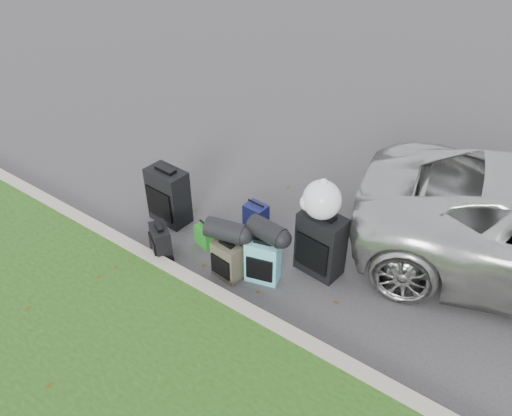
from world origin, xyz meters
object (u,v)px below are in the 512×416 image
Objects in this scene: suitcase_large_black_left at (169,196)px; tote_navy at (256,215)px; suitcase_olive at (227,260)px; suitcase_large_black_right at (321,244)px; suitcase_small_black at (161,242)px; suitcase_teal at (263,261)px; tote_green at (206,235)px.

tote_navy is (1.08, 0.63, -0.25)m from suitcase_large_black_left.
tote_navy is (-0.34, 1.07, -0.09)m from suitcase_olive.
suitcase_large_black_left is at bearing -165.96° from suitcase_large_black_right.
suitcase_large_black_right reaches higher than suitcase_large_black_left.
suitcase_teal reaches higher than suitcase_small_black.
tote_navy is (0.29, 0.76, 0.01)m from tote_green.
tote_green is at bearing 158.75° from suitcase_olive.
suitcase_teal is at bearing 34.29° from suitcase_olive.
suitcase_small_black is 1.54× the size of tote_green.
suitcase_teal is 0.75m from suitcase_large_black_right.
suitcase_teal is at bearing -125.40° from suitcase_large_black_right.
tote_navy is at bearing 113.82° from suitcase_teal.
suitcase_olive is 0.45m from suitcase_teal.
suitcase_olive is at bearing -167.75° from suitcase_teal.
suitcase_large_black_right is at bearing 46.75° from suitcase_olive.
suitcase_teal is (1.33, 0.43, 0.06)m from suitcase_small_black.
suitcase_small_black is at bearing -109.05° from tote_green.
tote_navy reaches higher than tote_green.
suitcase_large_black_left is at bearing -177.24° from tote_green.
suitcase_large_black_right reaches higher than tote_green.
suitcase_large_black_right is at bearing 28.52° from tote_green.
suitcase_large_black_right is at bearing 10.85° from suitcase_large_black_left.
suitcase_olive is 1.18m from suitcase_large_black_right.
suitcase_olive is 0.60× the size of suitcase_large_black_right.
suitcase_teal is 1.03m from tote_green.
suitcase_olive reaches higher than tote_green.
suitcase_small_black is 0.97m from suitcase_olive.
tote_green is (0.79, -0.13, -0.26)m from suitcase_large_black_left.
suitcase_small_black is at bearing -178.62° from suitcase_teal.
tote_green is 0.91× the size of tote_navy.
suitcase_large_black_right is (1.82, 0.98, 0.19)m from suitcase_small_black.
tote_green is at bearing -107.31° from tote_navy.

